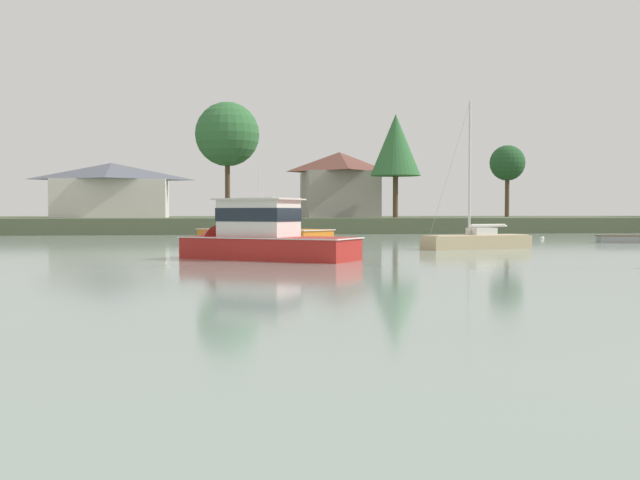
{
  "coord_description": "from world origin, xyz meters",
  "views": [
    {
      "loc": [
        -8.97,
        -8.48,
        2.11
      ],
      "look_at": [
        -4.62,
        21.62,
        0.98
      ],
      "focal_mm": 42.06,
      "sensor_mm": 36.0,
      "label": 1
    }
  ],
  "objects": [
    {
      "name": "mooring_buoy_white",
      "position": [
        16.62,
        46.99,
        0.06
      ],
      "size": [
        0.35,
        0.35,
        0.4
      ],
      "color": "white",
      "rests_on": "ground"
    },
    {
      "name": "far_shore_bank",
      "position": [
        0.0,
        84.15,
        0.76
      ],
      "size": [
        203.67,
        44.29,
        1.53
      ],
      "primitive_type": "cube",
      "color": "#4C563D",
      "rests_on": "ground"
    },
    {
      "name": "dinghy_grey",
      "position": [
        19.33,
        39.64,
        0.18
      ],
      "size": [
        4.07,
        2.45,
        0.73
      ],
      "color": "gray",
      "rests_on": "ground"
    },
    {
      "name": "shore_tree_far_right",
      "position": [
        -7.06,
        84.27,
        11.64
      ],
      "size": [
        7.85,
        7.85,
        14.07
      ],
      "color": "brown",
      "rests_on": "far_shore_bank"
    },
    {
      "name": "dinghy_skyblue",
      "position": [
        11.32,
        46.12,
        0.12
      ],
      "size": [
        1.91,
        2.94,
        0.47
      ],
      "color": "#669ECC",
      "rests_on": "ground"
    },
    {
      "name": "shore_tree_left",
      "position": [
        11.08,
        72.16,
        9.47
      ],
      "size": [
        5.55,
        5.55,
        11.39
      ],
      "color": "brown",
      "rests_on": "far_shore_bank"
    },
    {
      "name": "cottage_eastern",
      "position": [
        -19.76,
        75.43,
        4.6
      ],
      "size": [
        12.82,
        7.61,
        5.93
      ],
      "color": "silver",
      "rests_on": "far_shore_bank"
    },
    {
      "name": "cottage_behind_trees",
      "position": [
        6.07,
        79.54,
        5.52
      ],
      "size": [
        9.07,
        9.07,
        7.73
      ],
      "color": "#9E998E",
      "rests_on": "far_shore_bank"
    },
    {
      "name": "cruiser_orange",
      "position": [
        -6.4,
        40.09,
        0.73
      ],
      "size": [
        9.38,
        9.12,
        5.61
      ],
      "color": "orange",
      "rests_on": "ground"
    },
    {
      "name": "sailboat_sand",
      "position": [
        6.19,
        33.02,
        0.21
      ],
      "size": [
        6.92,
        3.55,
        9.0
      ],
      "color": "tan",
      "rests_on": "ground"
    },
    {
      "name": "cruiser_red",
      "position": [
        -7.23,
        25.5,
        0.66
      ],
      "size": [
        8.99,
        7.28,
        5.19
      ],
      "color": "#B2231E",
      "rests_on": "ground"
    },
    {
      "name": "shore_tree_center_right",
      "position": [
        28.13,
        82.26,
        8.28
      ],
      "size": [
        4.48,
        4.48,
        9.07
      ],
      "color": "brown",
      "rests_on": "far_shore_bank"
    }
  ]
}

